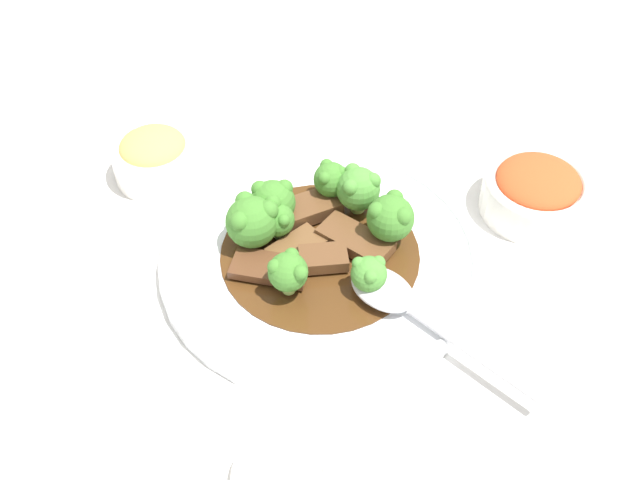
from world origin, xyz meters
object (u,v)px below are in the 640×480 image
at_px(broccoli_floret_4, 252,221).
at_px(beef_strip_1, 306,209).
at_px(serving_spoon, 394,297).
at_px(broccoli_floret_7, 331,179).
at_px(sauce_dish, 280,477).
at_px(broccoli_floret_2, 273,202).
at_px(side_bowl_appetizer, 154,156).
at_px(side_bowl_kimchi, 536,191).
at_px(beef_strip_2, 355,240).
at_px(beef_strip_4, 270,268).
at_px(broccoli_floret_6, 278,219).
at_px(main_plate, 320,256).
at_px(beef_strip_3, 323,258).
at_px(broccoli_floret_5, 369,273).
at_px(broccoli_floret_0, 288,271).
at_px(broccoli_floret_1, 358,188).
at_px(broccoli_floret_3, 390,217).
at_px(beef_strip_0, 296,247).

bearing_deg(broccoli_floret_4, beef_strip_1, -38.21).
bearing_deg(beef_strip_1, serving_spoon, -127.84).
distance_m(broccoli_floret_7, sauce_dish, 0.31).
xyz_separation_m(broccoli_floret_2, side_bowl_appetizer, (0.05, 0.15, -0.02)).
bearing_deg(sauce_dish, side_bowl_kimchi, -23.65).
distance_m(beef_strip_1, sauce_dish, 0.28).
xyz_separation_m(beef_strip_2, broccoli_floret_4, (-0.02, 0.10, 0.02)).
xyz_separation_m(beef_strip_2, beef_strip_4, (-0.06, 0.07, -0.00)).
height_order(broccoli_floret_6, side_bowl_kimchi, broccoli_floret_6).
distance_m(broccoli_floret_4, broccoli_floret_6, 0.03).
bearing_deg(sauce_dish, broccoli_floret_4, 24.55).
relative_size(main_plate, broccoli_floret_7, 6.89).
height_order(broccoli_floret_2, broccoli_floret_7, broccoli_floret_2).
distance_m(beef_strip_3, broccoli_floret_2, 0.08).
bearing_deg(broccoli_floret_2, broccoli_floret_7, -45.57).
bearing_deg(side_bowl_appetizer, broccoli_floret_5, -111.94).
bearing_deg(broccoli_floret_5, beef_strip_1, 47.41).
height_order(broccoli_floret_0, sauce_dish, broccoli_floret_0).
bearing_deg(broccoli_floret_1, beef_strip_1, 114.26).
bearing_deg(side_bowl_appetizer, broccoli_floret_7, -90.45).
bearing_deg(broccoli_floret_3, beef_strip_0, 115.48).
relative_size(beef_strip_0, side_bowl_kimchi, 0.57).
bearing_deg(broccoli_floret_2, broccoli_floret_0, -152.67).
bearing_deg(side_bowl_kimchi, broccoli_floret_4, 118.68).
distance_m(beef_strip_3, broccoli_floret_3, 0.08).
bearing_deg(side_bowl_kimchi, beef_strip_4, 127.05).
relative_size(beef_strip_3, broccoli_floret_2, 1.13).
height_order(beef_strip_0, broccoli_floret_5, broccoli_floret_5).
bearing_deg(broccoli_floret_6, serving_spoon, -111.18).
relative_size(broccoli_floret_2, serving_spoon, 0.25).
xyz_separation_m(beef_strip_1, beef_strip_3, (-0.06, -0.04, -0.00)).
bearing_deg(beef_strip_4, side_bowl_kimchi, -52.95).
relative_size(beef_strip_3, broccoli_floret_3, 1.01).
distance_m(broccoli_floret_5, broccoli_floret_6, 0.11).
bearing_deg(beef_strip_0, broccoli_floret_2, 46.69).
bearing_deg(beef_strip_3, sauce_dish, -172.81).
xyz_separation_m(broccoli_floret_3, broccoli_floret_4, (-0.04, 0.13, -0.00)).
distance_m(broccoli_floret_2, broccoli_floret_5, 0.13).
distance_m(broccoli_floret_1, side_bowl_kimchi, 0.19).
height_order(broccoli_floret_1, serving_spoon, broccoli_floret_1).
xyz_separation_m(broccoli_floret_1, sauce_dish, (-0.30, -0.01, -0.04)).
bearing_deg(sauce_dish, broccoli_floret_2, 19.69).
bearing_deg(main_plate, beef_strip_1, 32.04).
height_order(beef_strip_1, broccoli_floret_0, broccoli_floret_0).
height_order(beef_strip_2, broccoli_floret_0, broccoli_floret_0).
bearing_deg(broccoli_floret_1, broccoli_floret_4, 129.33).
bearing_deg(side_bowl_kimchi, broccoli_floret_7, 107.50).
bearing_deg(beef_strip_4, broccoli_floret_4, 40.73).
relative_size(broccoli_floret_6, side_bowl_kimchi, 0.35).
height_order(beef_strip_4, broccoli_floret_1, broccoli_floret_1).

